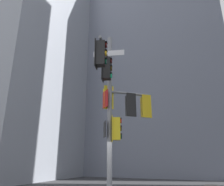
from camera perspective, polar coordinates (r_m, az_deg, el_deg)
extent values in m
cube|color=#9399A3|center=(31.00, -22.76, 11.64)|extent=(15.35, 15.35, 32.41)
cube|color=slate|center=(33.48, 12.92, 6.89)|extent=(16.34, 16.34, 30.81)
cylinder|color=gray|center=(9.76, -0.64, -5.03)|extent=(0.22, 0.22, 7.76)
cylinder|color=gray|center=(9.40, -1.76, 10.83)|extent=(0.77, 2.50, 0.12)
cylinder|color=gray|center=(10.37, 4.74, -0.17)|extent=(1.61, 1.45, 0.12)
cube|color=black|center=(9.50, -2.55, 6.47)|extent=(0.15, 0.47, 1.14)
cube|color=black|center=(9.47, -1.41, 6.54)|extent=(0.42, 0.42, 1.00)
cylinder|color=#360605|center=(9.60, -0.20, 8.52)|extent=(0.11, 0.21, 0.20)
cube|color=black|center=(9.65, -0.17, 9.16)|extent=(0.13, 0.23, 0.02)
cylinder|color=#3C2C06|center=(9.45, -0.20, 6.61)|extent=(0.11, 0.21, 0.20)
cube|color=black|center=(9.50, -0.17, 7.27)|extent=(0.13, 0.23, 0.02)
cylinder|color=#19C672|center=(9.31, -0.21, 4.65)|extent=(0.11, 0.21, 0.20)
cube|color=black|center=(9.35, -0.17, 5.33)|extent=(0.13, 0.23, 0.02)
cube|color=black|center=(8.27, -4.32, 10.42)|extent=(0.15, 0.47, 1.14)
cube|color=black|center=(8.23, -3.00, 10.52)|extent=(0.42, 0.42, 1.00)
cylinder|color=#360605|center=(8.37, -1.58, 12.73)|extent=(0.11, 0.21, 0.20)
cube|color=black|center=(8.43, -1.54, 13.44)|extent=(0.13, 0.23, 0.02)
cylinder|color=yellow|center=(8.20, -1.60, 10.62)|extent=(0.11, 0.21, 0.20)
cube|color=black|center=(8.26, -1.56, 11.36)|extent=(0.13, 0.23, 0.02)
cylinder|color=#06311C|center=(8.04, -1.63, 8.43)|extent=(0.11, 0.21, 0.20)
cube|color=black|center=(8.09, -1.58, 9.19)|extent=(0.13, 0.23, 0.02)
cube|color=black|center=(10.04, 5.26, -3.13)|extent=(0.38, 0.34, 1.14)
cube|color=black|center=(10.21, 4.83, -3.39)|extent=(0.48, 0.48, 1.00)
cylinder|color=#360605|center=(10.48, 4.34, -1.79)|extent=(0.19, 0.18, 0.20)
cube|color=black|center=(10.52, 4.31, -1.17)|extent=(0.21, 0.20, 0.02)
cylinder|color=yellow|center=(10.39, 4.39, -3.65)|extent=(0.19, 0.18, 0.20)
cube|color=black|center=(10.42, 4.36, -3.01)|extent=(0.21, 0.20, 0.02)
cylinder|color=#06311C|center=(10.31, 4.43, -5.53)|extent=(0.19, 0.18, 0.20)
cube|color=black|center=(10.34, 4.40, -4.89)|extent=(0.21, 0.20, 0.02)
cube|color=gold|center=(10.40, 9.39, -3.47)|extent=(0.38, 0.34, 1.14)
cube|color=gold|center=(10.56, 8.91, -3.72)|extent=(0.48, 0.48, 1.00)
cylinder|color=#360605|center=(10.82, 8.33, -2.16)|extent=(0.19, 0.18, 0.20)
cube|color=black|center=(10.86, 8.29, -1.56)|extent=(0.21, 0.20, 0.02)
cylinder|color=#3C2C06|center=(10.73, 8.42, -3.96)|extent=(0.19, 0.18, 0.20)
cube|color=black|center=(10.76, 8.37, -3.35)|extent=(0.21, 0.20, 0.02)
cylinder|color=#19C672|center=(10.65, 8.50, -5.79)|extent=(0.19, 0.18, 0.20)
cube|color=black|center=(10.68, 8.46, -5.17)|extent=(0.21, 0.20, 0.02)
cube|color=yellow|center=(9.62, 0.06, -9.63)|extent=(0.21, 0.45, 1.14)
cube|color=yellow|center=(9.62, 1.21, -9.63)|extent=(0.44, 0.44, 1.00)
cylinder|color=red|center=(9.68, 2.39, -7.57)|extent=(0.13, 0.21, 0.20)
cube|color=black|center=(9.70, 2.42, -6.88)|extent=(0.15, 0.23, 0.02)
cylinder|color=#3C2C06|center=(9.63, 2.42, -9.63)|extent=(0.13, 0.21, 0.20)
cube|color=black|center=(9.64, 2.44, -8.92)|extent=(0.15, 0.23, 0.02)
cylinder|color=#06311C|center=(9.58, 2.44, -11.70)|extent=(0.13, 0.21, 0.20)
cube|color=black|center=(9.60, 2.47, -10.98)|extent=(0.15, 0.23, 0.02)
cube|color=yellow|center=(10.05, -0.88, -1.13)|extent=(0.36, 0.36, 1.14)
cube|color=yellow|center=(10.22, -1.26, -1.41)|extent=(0.48, 0.48, 1.00)
cylinder|color=#360605|center=(10.51, -1.63, 0.14)|extent=(0.18, 0.18, 0.20)
cube|color=black|center=(10.55, -1.64, 0.75)|extent=(0.21, 0.21, 0.02)
cylinder|color=yellow|center=(10.40, -1.65, -1.70)|extent=(0.18, 0.18, 0.20)
cube|color=black|center=(10.44, -1.65, -1.07)|extent=(0.21, 0.21, 0.02)
cylinder|color=#06311C|center=(10.31, -1.66, -3.57)|extent=(0.18, 0.18, 0.20)
cube|color=black|center=(10.35, -1.67, -2.93)|extent=(0.21, 0.21, 0.02)
cube|color=white|center=(10.43, -0.90, 10.66)|extent=(1.47, 0.39, 0.28)
cube|color=#19479E|center=(10.43, -0.90, 10.66)|extent=(1.43, 0.38, 0.24)
cube|color=red|center=(9.83, -1.82, -1.62)|extent=(0.47, 0.46, 0.80)
cube|color=white|center=(9.83, -1.82, -1.62)|extent=(0.44, 0.43, 0.76)
cube|color=black|center=(9.58, -1.97, -9.75)|extent=(0.35, 0.51, 0.72)
cube|color=white|center=(9.58, -1.97, -9.75)|extent=(0.32, 0.47, 0.68)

